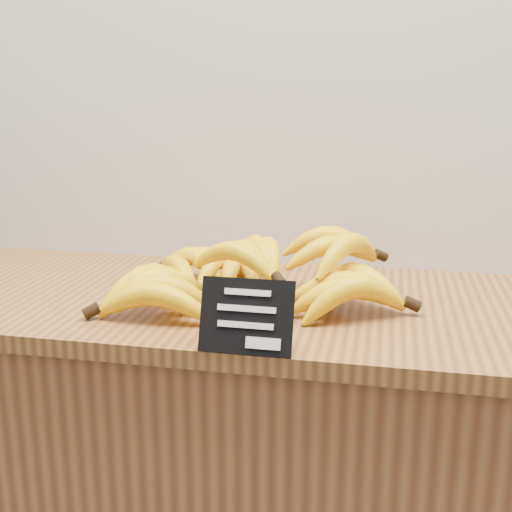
% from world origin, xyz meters
% --- Properties ---
extents(counter_top, '(1.36, 0.54, 0.03)m').
position_xyz_m(counter_top, '(0.05, 2.75, 0.92)').
color(counter_top, '#925C2D').
rests_on(counter_top, counter).
extents(chalkboard_sign, '(0.14, 0.04, 0.10)m').
position_xyz_m(chalkboard_sign, '(0.07, 2.50, 0.98)').
color(chalkboard_sign, black).
rests_on(chalkboard_sign, counter_top).
extents(banana_pile, '(0.54, 0.37, 0.12)m').
position_xyz_m(banana_pile, '(0.04, 2.73, 0.98)').
color(banana_pile, yellow).
rests_on(banana_pile, counter_top).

